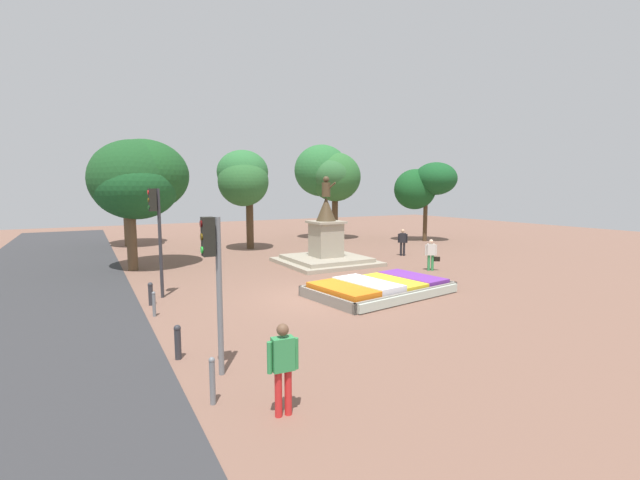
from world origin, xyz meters
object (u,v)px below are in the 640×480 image
Objects in this scene: kerb_bollard_mid_b at (154,303)px; kerb_bollard_north at (151,293)px; pedestrian_crossing_plaza at (283,363)px; kerb_bollard_mid_a at (178,341)px; kerb_bollard_south at (212,380)px; pedestrian_with_handbag at (431,253)px; statue_monument at (326,247)px; flower_planter at (379,288)px; traffic_light_mid_block at (156,222)px; pedestrian_near_planter at (403,241)px; traffic_light_near_crossing at (213,265)px.

kerb_bollard_north is at bearing 86.48° from kerb_bollard_mid_b.
pedestrian_crossing_plaza is 7.42m from kerb_bollard_mid_b.
kerb_bollard_north is (0.09, 5.28, -0.01)m from kerb_bollard_mid_a.
kerb_bollard_mid_a is at bearing 93.44° from kerb_bollard_south.
kerb_bollard_mid_b is 1.44m from kerb_bollard_north.
pedestrian_crossing_plaza is (-11.78, -8.81, 0.11)m from pedestrian_with_handbag.
statue_monument is 2.78× the size of pedestrian_crossing_plaza.
statue_monument reaches higher than pedestrian_crossing_plaza.
kerb_bollard_mid_a reaches higher than kerb_bollard_mid_b.
kerb_bollard_mid_a is (-0.15, 2.49, -0.04)m from kerb_bollard_south.
flower_planter is 8.18m from kerb_bollard_north.
traffic_light_mid_block is at bearing 85.30° from kerb_bollard_mid_a.
statue_monument reaches higher than pedestrian_near_planter.
statue_monument is 13.38m from kerb_bollard_mid_a.
statue_monument is 10.98m from kerb_bollard_mid_b.
kerb_bollard_mid_b reaches higher than flower_planter.
kerb_bollard_mid_a is 1.04× the size of kerb_bollard_mid_b.
flower_planter is 9.22m from pedestrian_crossing_plaza.
traffic_light_near_crossing reaches higher than pedestrian_crossing_plaza.
statue_monument is 10.23m from kerb_bollard_north.
traffic_light_mid_block reaches higher than flower_planter.
kerb_bollard_mid_b is at bearing -93.52° from kerb_bollard_north.
traffic_light_near_crossing is (-7.33, -4.06, 2.14)m from flower_planter.
kerb_bollard_south is (-7.72, -5.24, 0.23)m from flower_planter.
statue_monument is 5.81× the size of kerb_bollard_mid_b.
statue_monument is at bearing 52.37° from kerb_bollard_south.
statue_monument is at bearing 130.04° from pedestrian_with_handbag.
pedestrian_crossing_plaza is at bearing -135.98° from pedestrian_near_planter.
kerb_bollard_south reaches higher than kerb_bollard_mid_b.
kerb_bollard_south is at bearing 134.59° from pedestrian_crossing_plaza.
flower_planter is 1.68× the size of traffic_light_near_crossing.
kerb_bollard_south is at bearing -140.19° from pedestrian_near_planter.
traffic_light_mid_block reaches higher than kerb_bollard_mid_a.
pedestrian_crossing_plaza is 2.08× the size of kerb_bollard_north.
pedestrian_near_planter is at bearing 21.60° from kerb_bollard_mid_b.
pedestrian_near_planter is 1.75× the size of kerb_bollard_south.
kerb_bollard_mid_b is (-9.39, -5.67, -0.49)m from statue_monument.
kerb_bollard_mid_a is at bearing -90.08° from kerb_bollard_mid_b.
traffic_light_mid_block is 3.36m from kerb_bollard_mid_b.
flower_planter is at bearing -134.79° from pedestrian_near_planter.
traffic_light_near_crossing reaches higher than pedestrian_near_planter.
kerb_bollard_north is at bearing 96.73° from pedestrian_crossing_plaza.
pedestrian_crossing_plaza is (-13.61, -13.15, 0.05)m from pedestrian_near_planter.
traffic_light_near_crossing is 2.13× the size of pedestrian_near_planter.
statue_monument reaches higher than kerb_bollard_north.
statue_monument is 2.91× the size of pedestrian_near_planter.
kerb_bollard_mid_b is (-7.87, 1.08, 0.17)m from flower_planter.
kerb_bollard_south is 6.33m from kerb_bollard_mid_b.
pedestrian_with_handbag is 12.82m from kerb_bollard_north.
traffic_light_mid_block is 12.57m from pedestrian_with_handbag.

